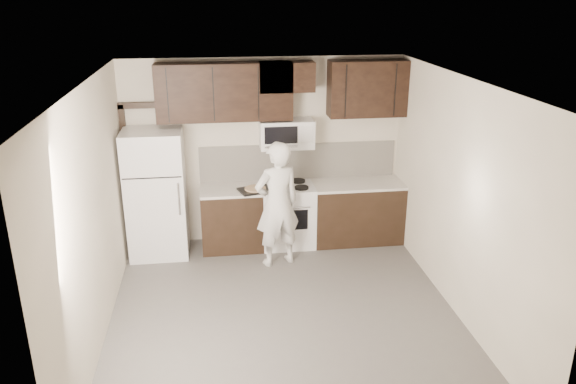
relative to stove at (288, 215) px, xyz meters
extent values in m
plane|color=#595653|center=(-0.30, -1.94, -0.46)|extent=(4.50, 4.50, 0.00)
plane|color=#BCB3A0|center=(-0.30, 0.31, 0.89)|extent=(4.00, 0.00, 4.00)
plane|color=white|center=(-0.30, -1.94, 2.24)|extent=(4.50, 4.50, 0.00)
cube|color=black|center=(-0.81, 0.00, -0.03)|extent=(0.87, 0.62, 0.87)
cube|color=black|center=(1.04, 0.00, -0.03)|extent=(1.32, 0.62, 0.87)
cube|color=beige|center=(-0.81, 0.00, 0.43)|extent=(0.87, 0.64, 0.04)
cube|color=beige|center=(1.04, 0.00, 0.43)|extent=(1.32, 0.64, 0.04)
cube|color=white|center=(0.00, 0.00, -0.02)|extent=(0.76, 0.62, 0.89)
cube|color=white|center=(0.00, 0.00, 0.44)|extent=(0.76, 0.62, 0.02)
cube|color=black|center=(0.00, -0.30, 0.04)|extent=(0.50, 0.01, 0.30)
cylinder|color=silver|center=(0.00, -0.34, 0.24)|extent=(0.55, 0.02, 0.02)
cylinder|color=black|center=(-0.18, -0.15, 0.46)|extent=(0.20, 0.20, 0.03)
cylinder|color=black|center=(0.18, -0.15, 0.46)|extent=(0.20, 0.20, 0.03)
cylinder|color=black|center=(-0.18, 0.15, 0.46)|extent=(0.20, 0.20, 0.03)
cylinder|color=black|center=(0.18, 0.15, 0.46)|extent=(0.20, 0.20, 0.03)
cube|color=silver|center=(0.20, 0.30, 0.72)|extent=(2.90, 0.02, 0.54)
cube|color=black|center=(-0.85, 0.14, 1.80)|extent=(1.85, 0.35, 0.78)
cube|color=black|center=(1.15, 0.14, 1.80)|extent=(1.10, 0.35, 0.78)
cube|color=black|center=(0.00, 0.14, 1.99)|extent=(0.76, 0.35, 0.40)
cube|color=white|center=(0.00, 0.12, 1.19)|extent=(0.76, 0.38, 0.40)
cube|color=black|center=(-0.10, -0.07, 1.22)|extent=(0.46, 0.01, 0.24)
cube|color=silver|center=(0.26, -0.07, 1.22)|extent=(0.18, 0.01, 0.24)
cylinder|color=silver|center=(-0.10, -0.10, 1.06)|extent=(0.46, 0.02, 0.02)
cube|color=white|center=(-1.85, -0.05, 0.44)|extent=(0.80, 0.72, 1.80)
cube|color=black|center=(-1.85, -0.41, 0.79)|extent=(0.77, 0.01, 0.02)
cylinder|color=silver|center=(-1.52, -0.44, 0.49)|extent=(0.03, 0.03, 0.45)
cube|color=black|center=(-2.26, 0.27, 0.59)|extent=(0.08, 0.08, 2.10)
cube|color=black|center=(-2.05, 0.27, 1.62)|extent=(0.50, 0.08, 0.08)
cylinder|color=silver|center=(-0.18, 0.15, 0.52)|extent=(0.18, 0.18, 0.14)
sphere|color=black|center=(-0.18, 0.15, 0.60)|extent=(0.04, 0.04, 0.04)
cylinder|color=black|center=(-0.05, 0.21, 0.54)|extent=(0.17, 0.09, 0.02)
cube|color=black|center=(-0.48, -0.15, 0.46)|extent=(0.52, 0.44, 0.02)
cylinder|color=tan|center=(-0.48, -0.15, 0.48)|extent=(0.37, 0.37, 0.02)
imported|color=white|center=(-0.22, -0.60, 0.41)|extent=(0.73, 0.59, 1.74)
camera|label=1|loc=(-1.02, -7.54, 3.14)|focal=35.00mm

